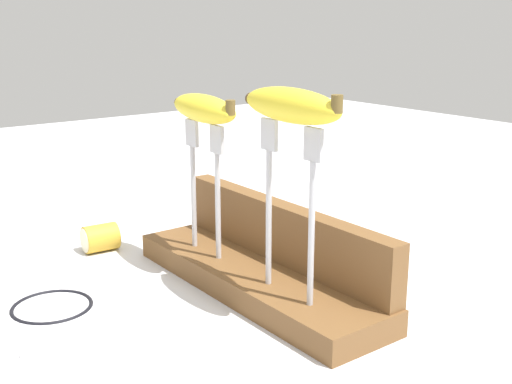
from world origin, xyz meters
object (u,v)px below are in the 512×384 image
banana_raised_right (291,105)px  banana_chunk_far (100,238)px  fork_stand_left (205,176)px  banana_raised_left (203,108)px  wire_coil (52,305)px  fork_stand_right (290,195)px

banana_raised_right → banana_chunk_far: size_ratio=2.98×
fork_stand_left → banana_raised_left: size_ratio=1.15×
banana_raised_right → wire_coil: banana_raised_right is taller
banana_raised_left → banana_raised_right: 0.18m
banana_raised_left → wire_coil: bearing=-96.3°
wire_coil → fork_stand_left: bearing=83.7°
fork_stand_left → banana_chunk_far: bearing=-155.1°
banana_chunk_far → fork_stand_right: bearing=13.0°
banana_raised_right → wire_coil: bearing=-133.3°
fork_stand_left → wire_coil: bearing=-96.3°
banana_raised_right → banana_chunk_far: 0.42m
banana_raised_left → wire_coil: 0.31m
banana_chunk_far → banana_raised_right: bearing=13.0°
fork_stand_right → banana_raised_left: bearing=180.0°
banana_chunk_far → wire_coil: banana_chunk_far is taller
fork_stand_left → banana_raised_left: 0.09m
fork_stand_left → banana_raised_left: bearing=175.3°
fork_stand_left → banana_raised_left: (-0.00, 0.00, 0.09)m
fork_stand_right → banana_chunk_far: fork_stand_right is taller
fork_stand_right → banana_raised_left: banana_raised_left is taller
fork_stand_right → banana_raised_left: size_ratio=1.29×
banana_raised_right → banana_chunk_far: (-0.35, -0.08, -0.23)m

